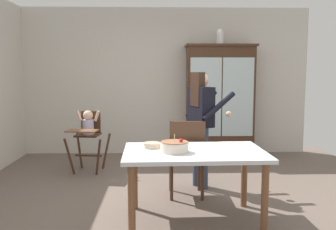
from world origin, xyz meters
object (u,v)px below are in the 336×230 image
at_px(china_cabinet, 220,100).
at_px(serving_bowl, 152,145).
at_px(birthday_cake, 175,147).
at_px(dining_chair_far_side, 187,153).
at_px(high_chair_with_toddler, 88,130).
at_px(adult_person, 201,115).
at_px(ceramic_vase, 220,38).
at_px(dining_table, 194,160).

height_order(china_cabinet, serving_bowl, china_cabinet).
distance_m(china_cabinet, birthday_cake, 3.20).
bearing_deg(serving_bowl, birthday_cake, -43.48).
height_order(birthday_cake, serving_bowl, birthday_cake).
relative_size(china_cabinet, dining_chair_far_side, 2.10).
bearing_deg(high_chair_with_toddler, dining_chair_far_side, -33.84).
bearing_deg(adult_person, serving_bowl, 120.03).
distance_m(ceramic_vase, birthday_cake, 3.46).
relative_size(serving_bowl, dining_chair_far_side, 0.19).
xyz_separation_m(ceramic_vase, high_chair_with_toddler, (-2.18, -1.04, -1.48)).
height_order(dining_table, birthday_cake, birthday_cake).
bearing_deg(dining_chair_far_side, dining_table, 92.30).
height_order(ceramic_vase, birthday_cake, ceramic_vase).
height_order(high_chair_with_toddler, birthday_cake, high_chair_with_toddler).
bearing_deg(dining_table, high_chair_with_toddler, 126.69).
relative_size(ceramic_vase, serving_bowl, 1.50).
xyz_separation_m(birthday_cake, dining_chair_far_side, (0.18, 0.75, -0.24)).
bearing_deg(ceramic_vase, birthday_cake, -107.37).
distance_m(birthday_cake, serving_bowl, 0.32).
xyz_separation_m(china_cabinet, dining_chair_far_side, (-0.78, -2.29, -0.46)).
bearing_deg(serving_bowl, china_cabinet, 67.06).
relative_size(ceramic_vase, birthday_cake, 0.96).
xyz_separation_m(china_cabinet, ceramic_vase, (-0.01, 0.00, 1.12)).
bearing_deg(birthday_cake, ceramic_vase, 72.63).
height_order(dining_table, serving_bowl, serving_bowl).
height_order(china_cabinet, birthday_cake, china_cabinet).
distance_m(ceramic_vase, dining_table, 3.41).
bearing_deg(dining_table, adult_person, 79.61).
bearing_deg(adult_person, china_cabinet, -43.29).
height_order(high_chair_with_toddler, dining_table, high_chair_with_toddler).
height_order(adult_person, dining_table, adult_person).
distance_m(china_cabinet, adult_person, 1.94).
bearing_deg(dining_table, serving_bowl, 161.38).
bearing_deg(adult_person, high_chair_with_toddler, 36.91).
relative_size(high_chair_with_toddler, adult_person, 0.62).
relative_size(birthday_cake, dining_chair_far_side, 0.29).
bearing_deg(birthday_cake, serving_bowl, 136.52).
height_order(china_cabinet, adult_person, china_cabinet).
height_order(ceramic_vase, dining_table, ceramic_vase).
height_order(ceramic_vase, serving_bowl, ceramic_vase).
bearing_deg(dining_chair_far_side, ceramic_vase, -108.01).
bearing_deg(birthday_cake, adult_person, 70.95).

